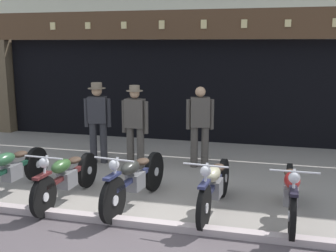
{
  "coord_description": "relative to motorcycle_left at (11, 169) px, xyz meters",
  "views": [
    {
      "loc": [
        1.7,
        -4.98,
        2.49
      ],
      "look_at": [
        -0.24,
        2.61,
        0.92
      ],
      "focal_mm": 43.96,
      "sensor_mm": 36.0,
      "label": 1
    }
  ],
  "objects": [
    {
      "name": "motorcycle_center_right",
      "position": [
        3.43,
        0.05,
        0.0
      ],
      "size": [
        0.62,
        1.97,
        0.91
      ],
      "rotation": [
        0.0,
        0.0,
        3.07
      ],
      "color": "black",
      "rests_on": "ground"
    },
    {
      "name": "salesman_right",
      "position": [
        2.81,
        2.3,
        0.5
      ],
      "size": [
        0.55,
        0.3,
        1.66
      ],
      "rotation": [
        0.0,
        0.0,
        3.38
      ],
      "color": "#47423D",
      "rests_on": "ground"
    },
    {
      "name": "motorcycle_right",
      "position": [
        4.53,
        0.04,
        0.0
      ],
      "size": [
        0.62,
        1.95,
        0.91
      ],
      "rotation": [
        0.0,
        0.0,
        3.14
      ],
      "color": "black",
      "rests_on": "ground"
    },
    {
      "name": "shop_facade",
      "position": [
        2.51,
        6.22,
        1.31
      ],
      "size": [
        12.17,
        4.42,
        6.4
      ],
      "color": "black",
      "rests_on": "ground"
    },
    {
      "name": "motorcycle_center",
      "position": [
        2.2,
        0.01,
        0.01
      ],
      "size": [
        0.62,
        2.09,
        0.93
      ],
      "rotation": [
        0.0,
        0.0,
        3.01
      ],
      "color": "black",
      "rests_on": "ground"
    },
    {
      "name": "salesman_left",
      "position": [
        0.68,
        2.07,
        0.54
      ],
      "size": [
        0.55,
        0.36,
        1.71
      ],
      "rotation": [
        0.0,
        0.0,
        3.36
      ],
      "color": "#2D2D33",
      "rests_on": "ground"
    },
    {
      "name": "motorcycle_left",
      "position": [
        0.0,
        0.0,
        0.0
      ],
      "size": [
        0.62,
        1.97,
        0.91
      ],
      "rotation": [
        0.0,
        0.0,
        3.08
      ],
      "color": "black",
      "rests_on": "ground"
    },
    {
      "name": "shopkeeper_center",
      "position": [
        1.56,
        1.9,
        0.52
      ],
      "size": [
        0.56,
        0.33,
        1.69
      ],
      "rotation": [
        0.0,
        0.0,
        3.11
      ],
      "color": "#47423D",
      "rests_on": "ground"
    },
    {
      "name": "advert_board_near",
      "position": [
        4.62,
        4.61,
        1.17
      ],
      "size": [
        0.83,
        0.03,
        0.93
      ],
      "color": "silver"
    },
    {
      "name": "motorcycle_center_left",
      "position": [
        1.08,
        -0.09,
        -0.01
      ],
      "size": [
        0.62,
        1.96,
        0.9
      ],
      "rotation": [
        0.0,
        0.0,
        3.1
      ],
      "color": "black",
      "rests_on": "ground"
    }
  ]
}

